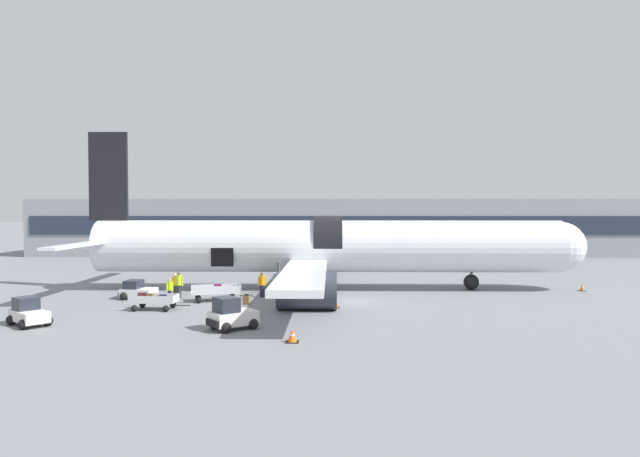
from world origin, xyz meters
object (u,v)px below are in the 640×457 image
ground_crew_supervisor (170,289)px  ground_crew_loader_b (179,284)px  airplane (322,248)px  suitcase_on_tarmac_upright (247,300)px  baggage_tug_lead (28,314)px  baggage_tug_mid (231,316)px  baggage_tug_rear (137,291)px  baggage_cart_queued (155,302)px  ground_crew_driver (262,284)px  ground_crew_loader_a (175,284)px  baggage_cart_loading (218,293)px

ground_crew_supervisor → ground_crew_loader_b: bearing=83.8°
airplane → suitcase_on_tarmac_upright: 9.29m
airplane → baggage_tug_lead: (-15.63, -14.40, -2.64)m
baggage_tug_mid → ground_crew_supervisor: baggage_tug_mid is taller
baggage_tug_rear → ground_crew_loader_b: size_ratio=1.32×
airplane → baggage_cart_queued: (-10.27, -9.53, -2.75)m
baggage_cart_queued → airplane: bearing=42.8°
airplane → baggage_tug_rear: airplane is taller
baggage_tug_mid → suitcase_on_tarmac_upright: bearing=92.8°
suitcase_on_tarmac_upright → airplane: bearing=56.7°
ground_crew_supervisor → suitcase_on_tarmac_upright: (5.43, -1.10, -0.54)m
airplane → baggage_tug_rear: size_ratio=16.57×
baggage_cart_queued → ground_crew_driver: size_ratio=2.10×
baggage_tug_mid → ground_crew_supervisor: 10.68m
ground_crew_loader_a → suitcase_on_tarmac_upright: bearing=-32.5°
baggage_tug_rear → ground_crew_loader_a: ground_crew_loader_a is taller
baggage_tug_rear → ground_crew_loader_b: (2.83, 0.42, 0.41)m
ground_crew_driver → ground_crew_supervisor: bearing=-161.0°
baggage_cart_queued → suitcase_on_tarmac_upright: bearing=21.8°
ground_crew_loader_a → suitcase_on_tarmac_upright: (5.77, -3.68, -0.57)m
ground_crew_loader_a → airplane: bearing=19.1°
ground_crew_supervisor → baggage_tug_lead: bearing=-123.3°
baggage_tug_rear → suitcase_on_tarmac_upright: bearing=-16.2°
baggage_tug_lead → ground_crew_loader_a: (5.03, 10.73, 0.23)m
baggage_tug_mid → ground_crew_supervisor: bearing=123.0°
ground_crew_loader_a → ground_crew_driver: 6.41m
ground_crew_supervisor → suitcase_on_tarmac_upright: ground_crew_supervisor is taller
baggage_cart_queued → ground_crew_loader_b: 4.97m
ground_crew_driver → suitcase_on_tarmac_upright: bearing=-101.1°
baggage_cart_loading → ground_crew_driver: 3.35m
airplane → baggage_tug_rear: (-12.92, -5.01, -2.71)m
ground_crew_driver → ground_crew_loader_a: bearing=175.6°
ground_crew_supervisor → ground_crew_loader_a: bearing=97.4°
baggage_cart_queued → suitcase_on_tarmac_upright: baggage_cart_queued is taller
baggage_tug_mid → suitcase_on_tarmac_upright: size_ratio=3.95×
baggage_tug_rear → baggage_cart_queued: bearing=-59.7°
baggage_tug_lead → baggage_tug_mid: size_ratio=1.02×
ground_crew_supervisor → baggage_tug_rear: bearing=154.9°
baggage_tug_rear → ground_crew_supervisor: bearing=-25.1°
ground_crew_supervisor → baggage_tug_mid: bearing=-57.0°
suitcase_on_tarmac_upright → ground_crew_supervisor: bearing=168.5°
airplane → baggage_cart_queued: airplane is taller
ground_crew_loader_a → ground_crew_driver: size_ratio=0.91×
airplane → ground_crew_loader_b: (-10.08, -4.58, -2.30)m
baggage_tug_mid → baggage_tug_rear: size_ratio=1.13×
baggage_tug_lead → ground_crew_driver: bearing=41.9°
baggage_tug_lead → ground_crew_driver: 15.34m
baggage_tug_mid → suitcase_on_tarmac_upright: baggage_tug_mid is taller
baggage_cart_queued → ground_crew_loader_b: (0.19, 4.95, 0.45)m
baggage_tug_lead → ground_crew_loader_b: size_ratio=1.51×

